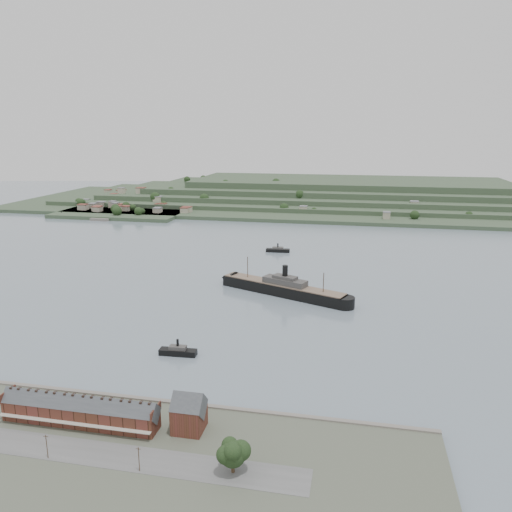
% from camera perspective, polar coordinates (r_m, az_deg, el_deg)
% --- Properties ---
extents(ground, '(1400.00, 1400.00, 0.00)m').
position_cam_1_polar(ground, '(329.59, -2.85, -3.36)').
color(ground, slate).
rests_on(ground, ground).
extents(near_shore, '(220.00, 80.00, 2.60)m').
position_cam_1_polar(near_shore, '(172.36, -19.61, -21.55)').
color(near_shore, '#4C5142').
rests_on(near_shore, ground).
extents(terrace_row, '(55.60, 9.80, 11.07)m').
position_cam_1_polar(terrace_row, '(187.14, -19.46, -16.34)').
color(terrace_row, '#4F2B1C').
rests_on(terrace_row, ground).
extents(gabled_building, '(10.40, 10.18, 14.09)m').
position_cam_1_polar(gabled_building, '(174.98, -7.67, -17.37)').
color(gabled_building, '#4F2B1C').
rests_on(gabled_building, ground).
extents(far_peninsula, '(760.00, 309.00, 30.00)m').
position_cam_1_polar(far_peninsula, '(704.57, 7.38, 6.96)').
color(far_peninsula, '#2F442D').
rests_on(far_peninsula, ground).
extents(steamship, '(90.72, 45.34, 22.93)m').
position_cam_1_polar(steamship, '(311.04, 2.67, -3.62)').
color(steamship, black).
rests_on(steamship, ground).
extents(tugboat, '(17.27, 5.31, 7.69)m').
position_cam_1_polar(tugboat, '(233.30, -8.91, -10.69)').
color(tugboat, black).
rests_on(tugboat, ground).
extents(ferry_west, '(17.69, 8.07, 6.41)m').
position_cam_1_polar(ferry_west, '(639.18, -21.33, 4.44)').
color(ferry_west, black).
rests_on(ferry_west, ground).
extents(ferry_east, '(20.01, 6.69, 7.39)m').
position_cam_1_polar(ferry_east, '(418.32, 2.51, 0.70)').
color(ferry_east, black).
rests_on(ferry_east, ground).
extents(fig_tree, '(9.79, 8.48, 10.93)m').
position_cam_1_polar(fig_tree, '(155.27, -2.61, -21.59)').
color(fig_tree, '#3F2D1D').
rests_on(fig_tree, ground).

